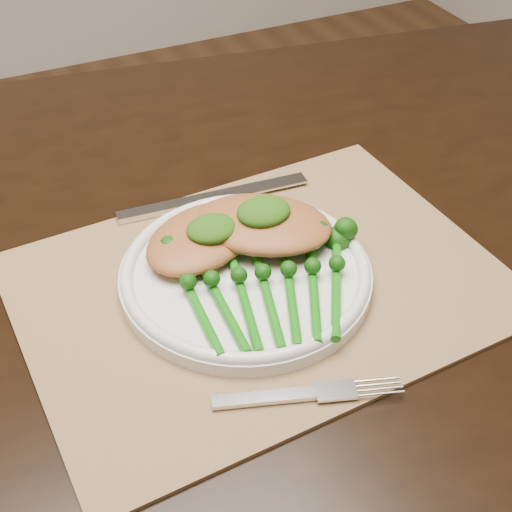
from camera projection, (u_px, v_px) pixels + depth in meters
name	position (u px, v px, depth m)	size (l,w,h in m)	color
dining_table	(173.00, 455.00, 1.00)	(1.72, 1.14, 0.75)	black
placemat	(261.00, 285.00, 0.72)	(0.47, 0.35, 0.00)	olive
dinner_plate	(246.00, 273.00, 0.71)	(0.25, 0.25, 0.02)	white
knife	(196.00, 201.00, 0.82)	(0.23, 0.04, 0.01)	silver
fork	(320.00, 393.00, 0.61)	(0.16, 0.07, 0.01)	silver
chicken_fillet_left	(202.00, 237.00, 0.73)	(0.13, 0.09, 0.03)	#A65F30
chicken_fillet_right	(262.00, 224.00, 0.73)	(0.14, 0.10, 0.03)	#A65F30
pesto_dollop_left	(212.00, 229.00, 0.71)	(0.05, 0.04, 0.02)	#194209
pesto_dollop_right	(264.00, 211.00, 0.72)	(0.06, 0.05, 0.02)	#194209
broccolini_bundle	(267.00, 294.00, 0.68)	(0.20, 0.21, 0.04)	#13690D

